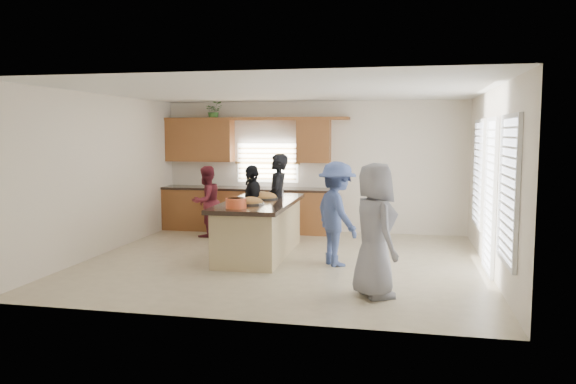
% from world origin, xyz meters
% --- Properties ---
extents(floor, '(6.50, 6.50, 0.00)m').
position_xyz_m(floor, '(0.00, 0.00, 0.00)').
color(floor, beige).
rests_on(floor, ground).
extents(room_shell, '(6.52, 6.02, 2.81)m').
position_xyz_m(room_shell, '(0.00, 0.00, 1.90)').
color(room_shell, silver).
rests_on(room_shell, ground).
extents(back_cabinetry, '(4.08, 0.66, 2.46)m').
position_xyz_m(back_cabinetry, '(-1.47, 2.73, 0.91)').
color(back_cabinetry, brown).
rests_on(back_cabinetry, ground).
extents(right_wall_glazing, '(0.06, 4.00, 2.25)m').
position_xyz_m(right_wall_glazing, '(3.22, -0.13, 1.34)').
color(right_wall_glazing, white).
rests_on(right_wall_glazing, ground).
extents(island, '(1.20, 2.72, 0.95)m').
position_xyz_m(island, '(-0.51, 0.40, 0.45)').
color(island, tan).
rests_on(island, ground).
extents(platter_front, '(0.45, 0.45, 0.18)m').
position_xyz_m(platter_front, '(-0.54, -0.03, 0.98)').
color(platter_front, black).
rests_on(platter_front, island).
extents(platter_mid, '(0.46, 0.46, 0.19)m').
position_xyz_m(platter_mid, '(-0.49, 0.75, 0.98)').
color(platter_mid, black).
rests_on(platter_mid, island).
extents(platter_back, '(0.38, 0.38, 0.15)m').
position_xyz_m(platter_back, '(-0.63, 1.00, 0.98)').
color(platter_back, black).
rests_on(platter_back, island).
extents(salad_bowl, '(0.33, 0.33, 0.16)m').
position_xyz_m(salad_bowl, '(-0.63, -0.58, 1.04)').
color(salad_bowl, '#E45529').
rests_on(salad_bowl, island).
extents(clear_cup, '(0.09, 0.09, 0.10)m').
position_xyz_m(clear_cup, '(-0.19, -0.69, 1.00)').
color(clear_cup, white).
rests_on(clear_cup, island).
extents(plate_stack, '(0.24, 0.24, 0.06)m').
position_xyz_m(plate_stack, '(-0.53, 1.21, 0.98)').
color(plate_stack, '#B88FD1').
rests_on(plate_stack, island).
extents(flower_vase, '(0.14, 0.14, 0.41)m').
position_xyz_m(flower_vase, '(-0.37, 1.45, 1.17)').
color(flower_vase, silver).
rests_on(flower_vase, island).
extents(potted_plant, '(0.46, 0.44, 0.41)m').
position_xyz_m(potted_plant, '(-2.16, 2.82, 2.60)').
color(potted_plant, '#407930').
rests_on(potted_plant, back_cabinetry).
extents(woman_left_back, '(0.50, 0.69, 1.74)m').
position_xyz_m(woman_left_back, '(-0.36, 1.16, 0.87)').
color(woman_left_back, black).
rests_on(woman_left_back, ground).
extents(woman_left_mid, '(0.81, 0.88, 1.46)m').
position_xyz_m(woman_left_mid, '(-2.03, 1.88, 0.73)').
color(woman_left_mid, maroon).
rests_on(woman_left_mid, ground).
extents(woman_left_front, '(0.73, 0.98, 1.55)m').
position_xyz_m(woman_left_front, '(-0.76, 0.86, 0.77)').
color(woman_left_front, black).
rests_on(woman_left_front, ground).
extents(woman_right_back, '(1.12, 1.24, 1.67)m').
position_xyz_m(woman_right_back, '(0.90, -0.08, 0.84)').
color(woman_right_back, '#39497C').
rests_on(woman_right_back, ground).
extents(woman_right_front, '(0.88, 1.01, 1.75)m').
position_xyz_m(woman_right_front, '(1.59, -1.72, 0.87)').
color(woman_right_front, gray).
rests_on(woman_right_front, ground).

